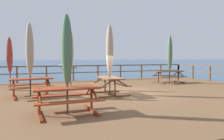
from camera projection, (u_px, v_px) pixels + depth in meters
name	position (u px, v px, depth m)	size (l,w,h in m)	color
ground_plane	(119.00, 109.00, 10.23)	(600.00, 600.00, 0.00)	navy
wooden_deck	(119.00, 101.00, 10.21)	(16.60, 12.24, 0.79)	brown
railing_waterside_far	(86.00, 70.00, 15.68)	(16.40, 0.10, 1.09)	brown
picnic_table_back_left	(31.00, 83.00, 9.09)	(1.82, 1.56, 0.78)	#993819
picnic_table_back_right	(168.00, 74.00, 14.15)	(1.92, 1.50, 0.78)	brown
picnic_table_front_left	(110.00, 82.00, 9.55)	(1.45, 1.69, 0.78)	brown
picnic_table_front_right	(66.00, 94.00, 6.28)	(1.87, 1.43, 0.78)	#993819
patio_umbrella_tall_back_left	(30.00, 50.00, 9.06)	(0.32, 0.32, 3.06)	#4C3828
patio_umbrella_short_mid	(170.00, 53.00, 14.05)	(0.32, 0.32, 3.03)	#4C3828
patio_umbrella_tall_back_right	(10.00, 55.00, 11.98)	(0.32, 0.32, 2.75)	#4C3828
patio_umbrella_tall_mid_left	(110.00, 50.00, 9.54)	(0.32, 0.32, 3.06)	#4C3828
patio_umbrella_short_front	(67.00, 50.00, 6.29)	(0.32, 0.32, 2.86)	#4C3828
patio_umbrella_tall_mid_right	(70.00, 51.00, 11.12)	(0.32, 0.32, 3.07)	#4C3828
sailboat_distant	(68.00, 65.00, 57.00)	(6.20, 3.76, 7.72)	white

